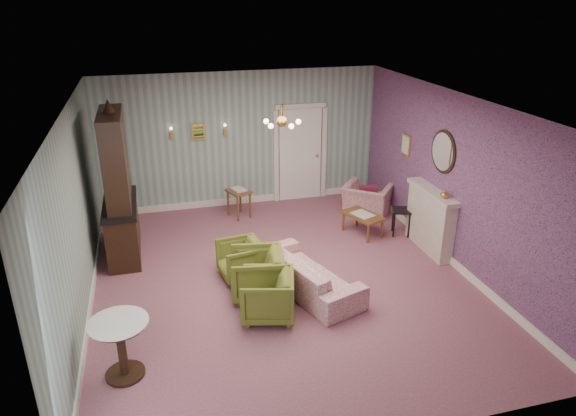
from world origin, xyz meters
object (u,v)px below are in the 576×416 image
object	(u,v)px
sofa_chintz	(308,267)
wingback_chair	(368,194)
side_table_black	(401,222)
fireplace	(430,220)
olive_chair_c	(240,258)
olive_chair_b	(257,272)
pedestal_table	(122,349)
olive_chair_a	(267,293)
coffee_table	(362,224)
dresser	(117,182)

from	to	relation	value
sofa_chintz	wingback_chair	size ratio (longest dim) A/B	2.13
wingback_chair	side_table_black	world-z (taller)	wingback_chair
fireplace	olive_chair_c	bearing A→B (deg)	-178.18
olive_chair_b	olive_chair_c	size ratio (longest dim) A/B	1.18
olive_chair_b	pedestal_table	distance (m)	2.42
fireplace	olive_chair_a	bearing A→B (deg)	-157.98
side_table_black	olive_chair_c	bearing A→B (deg)	-166.46
olive_chair_b	coffee_table	distance (m)	2.94
olive_chair_a	olive_chair_c	bearing A→B (deg)	-157.70
olive_chair_b	olive_chair_c	xyz separation A→B (m)	(-0.14, 0.62, -0.06)
wingback_chair	pedestal_table	distance (m)	6.36
side_table_black	pedestal_table	world-z (taller)	pedestal_table
wingback_chair	fireplace	distance (m)	1.94
olive_chair_b	wingback_chair	xyz separation A→B (m)	(2.95, 2.62, 0.01)
sofa_chintz	pedestal_table	xyz separation A→B (m)	(-2.78, -1.35, 0.00)
sofa_chintz	dresser	size ratio (longest dim) A/B	0.74
olive_chair_b	sofa_chintz	world-z (taller)	olive_chair_b
side_table_black	olive_chair_b	bearing A→B (deg)	-155.80
coffee_table	dresser	bearing A→B (deg)	175.40
coffee_table	wingback_chair	bearing A→B (deg)	62.40
coffee_table	olive_chair_a	bearing A→B (deg)	-137.09
olive_chair_a	pedestal_table	distance (m)	2.14
olive_chair_b	sofa_chintz	bearing A→B (deg)	95.49
wingback_chair	olive_chair_c	bearing A→B (deg)	73.55
wingback_chair	pedestal_table	world-z (taller)	wingback_chair
pedestal_table	olive_chair_b	bearing A→B (deg)	35.37
olive_chair_b	sofa_chintz	xyz separation A→B (m)	(0.81, -0.05, -0.01)
wingback_chair	side_table_black	distance (m)	1.23
dresser	fireplace	world-z (taller)	dresser
olive_chair_c	fireplace	size ratio (longest dim) A/B	0.49
dresser	side_table_black	distance (m)	5.31
sofa_chintz	olive_chair_c	bearing A→B (deg)	35.96
fireplace	wingback_chair	bearing A→B (deg)	101.97
olive_chair_a	fireplace	world-z (taller)	fireplace
fireplace	sofa_chintz	bearing A→B (deg)	-162.84
pedestal_table	sofa_chintz	bearing A→B (deg)	25.81
olive_chair_c	pedestal_table	world-z (taller)	pedestal_table
olive_chair_c	fireplace	xyz separation A→B (m)	(3.50, 0.11, 0.24)
olive_chair_b	coffee_table	xyz separation A→B (m)	(2.44, 1.63, -0.19)
sofa_chintz	wingback_chair	world-z (taller)	wingback_chair
olive_chair_a	olive_chair_b	distance (m)	0.62
olive_chair_c	wingback_chair	bearing A→B (deg)	114.74
wingback_chair	sofa_chintz	bearing A→B (deg)	92.02
wingback_chair	dresser	world-z (taller)	dresser
wingback_chair	fireplace	xyz separation A→B (m)	(0.40, -1.89, 0.16)
olive_chair_b	sofa_chintz	distance (m)	0.81
sofa_chintz	coffee_table	distance (m)	2.34
sofa_chintz	wingback_chair	distance (m)	3.43
olive_chair_c	side_table_black	distance (m)	3.39
olive_chair_a	wingback_chair	size ratio (longest dim) A/B	0.81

